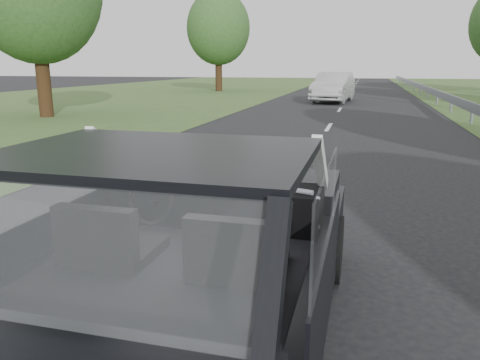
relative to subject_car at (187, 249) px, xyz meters
The scene contains 10 objects.
ground 0.72m from the subject_car, ahead, with size 140.00×140.00×0.00m, color #272727.
subject_car is the anchor object (origin of this frame).
dashboard 0.64m from the subject_car, 90.00° to the left, with size 1.58×0.45×0.30m, color black.
driver_seat 0.52m from the subject_car, 144.06° to the right, with size 0.50×0.72×0.42m, color black.
passenger_seat 0.52m from the subject_car, 35.94° to the right, with size 0.50×0.72×0.42m, color black.
steering_wheel 0.55m from the subject_car, 140.48° to the left, with size 0.36×0.36×0.04m, color black.
cat 0.77m from the subject_car, 66.89° to the left, with size 0.59×0.18×0.26m, color #90919B.
other_car 22.54m from the subject_car, 91.56° to the left, with size 1.84×4.66×1.53m, color #B8B8B8.
tree_5 16.43m from the subject_car, 129.94° to the left, with size 4.61×4.61×6.99m, color #274D1E, non-canonical shape.
tree_6 32.50m from the subject_car, 107.04° to the left, with size 4.54×4.54×6.88m, color #274D1E, non-canonical shape.
Camera 1 is at (1.05, -2.62, 1.87)m, focal length 35.00 mm.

